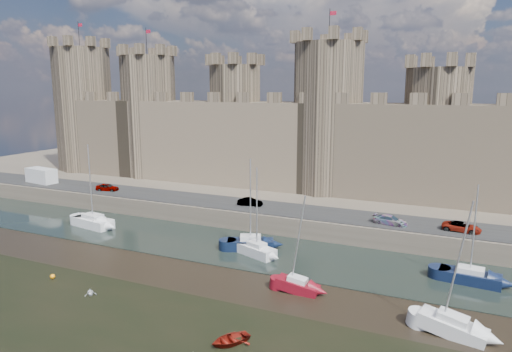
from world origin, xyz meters
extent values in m
cube|color=black|center=(0.00, 24.00, 0.04)|extent=(160.00, 12.00, 0.08)
cube|color=#4C443A|center=(0.00, 60.00, 1.25)|extent=(160.00, 60.00, 2.50)
cube|color=black|center=(0.00, 34.00, 2.55)|extent=(160.00, 7.00, 0.10)
cube|color=#42382B|center=(0.00, 48.00, 9.50)|extent=(100.00, 9.00, 14.00)
cylinder|color=#42382B|center=(-48.00, 48.00, 14.50)|extent=(11.00, 11.00, 24.00)
cylinder|color=black|center=(-48.00, 48.00, 29.00)|extent=(0.10, 0.10, 5.00)
cube|color=#A5162E|center=(-47.50, 48.00, 30.80)|extent=(1.00, 0.03, 0.60)
cylinder|color=#42382B|center=(-32.00, 48.00, 13.50)|extent=(10.00, 10.00, 22.00)
cylinder|color=black|center=(-32.00, 48.00, 27.00)|extent=(0.10, 0.10, 5.00)
cube|color=#A5162E|center=(-31.50, 48.00, 28.80)|extent=(1.00, 0.03, 0.60)
cylinder|color=#42382B|center=(-14.00, 48.00, 12.50)|extent=(9.00, 9.00, 20.00)
cylinder|color=#42382B|center=(2.00, 48.00, 14.00)|extent=(11.00, 11.00, 23.00)
cylinder|color=black|center=(2.00, 48.00, 28.00)|extent=(0.10, 0.10, 5.00)
cube|color=#A5162E|center=(2.50, 48.00, 29.80)|extent=(1.00, 0.03, 0.60)
cylinder|color=#42382B|center=(18.00, 48.00, 12.00)|extent=(9.00, 9.00, 19.00)
imported|color=gray|center=(-29.72, 33.21, 3.12)|extent=(3.83, 2.16, 1.23)
imported|color=gray|center=(-4.78, 33.82, 3.07)|extent=(3.61, 1.76, 1.14)
imported|color=gray|center=(14.41, 32.50, 3.08)|extent=(4.19, 2.19, 1.16)
imported|color=gray|center=(22.25, 32.99, 3.08)|extent=(4.38, 2.42, 1.16)
cube|color=silver|center=(-44.54, 33.50, 3.79)|extent=(6.19, 3.17, 2.58)
cube|color=silver|center=(-23.50, 23.29, 0.70)|extent=(6.35, 3.25, 1.23)
cube|color=silver|center=(-23.50, 23.29, 1.59)|extent=(2.91, 2.04, 0.56)
cylinder|color=silver|center=(-23.50, 23.29, 6.36)|extent=(0.14, 0.14, 10.10)
cube|color=black|center=(-0.20, 23.99, 0.67)|extent=(5.76, 4.08, 1.17)
cube|color=silver|center=(-0.20, 23.99, 1.52)|extent=(2.78, 2.30, 0.53)
cylinder|color=silver|center=(-0.20, 23.99, 6.05)|extent=(0.14, 0.14, 9.60)
cube|color=silver|center=(1.32, 22.40, 0.63)|extent=(5.02, 3.41, 1.10)
cube|color=silver|center=(1.32, 22.40, 1.43)|extent=(2.40, 1.95, 0.50)
cylinder|color=silver|center=(1.32, 22.40, 5.68)|extent=(0.14, 0.14, 9.00)
cube|color=black|center=(23.17, 24.14, 0.61)|extent=(5.75, 2.71, 1.06)
cube|color=silver|center=(23.17, 24.14, 1.38)|extent=(2.61, 1.75, 0.48)
cylinder|color=silver|center=(23.17, 24.14, 5.48)|extent=(0.14, 0.14, 8.69)
cube|color=maroon|center=(8.50, 15.53, 0.51)|extent=(4.00, 1.61, 1.01)
cube|color=silver|center=(8.50, 15.53, 1.24)|extent=(1.79, 1.11, 0.46)
cylinder|color=silver|center=(8.50, 15.53, 5.16)|extent=(0.14, 0.14, 8.29)
cube|color=silver|center=(21.80, 13.18, 0.58)|extent=(5.24, 2.88, 1.17)
cube|color=silver|center=(21.80, 13.18, 1.43)|extent=(2.43, 1.76, 0.53)
cylinder|color=silver|center=(21.80, 13.18, 5.93)|extent=(0.14, 0.14, 9.53)
imported|color=white|center=(-8.56, 7.08, 0.32)|extent=(1.60, 1.58, 0.64)
imported|color=maroon|center=(6.81, 5.12, 0.32)|extent=(3.55, 3.82, 0.64)
sphere|color=orange|center=(-14.74, 8.43, 0.25)|extent=(0.49, 0.49, 0.49)
camera|label=1|loc=(21.11, -22.30, 18.57)|focal=32.00mm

